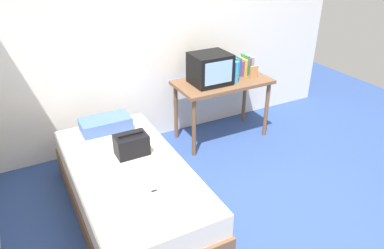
% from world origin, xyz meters
% --- Properties ---
extents(ground_plane, '(8.00, 8.00, 0.00)m').
position_xyz_m(ground_plane, '(0.00, 0.00, 0.00)').
color(ground_plane, '#2D4784').
extents(wall_back, '(5.20, 0.10, 2.60)m').
position_xyz_m(wall_back, '(0.00, 2.00, 1.30)').
color(wall_back, silver).
rests_on(wall_back, ground).
extents(bed, '(1.00, 2.00, 0.50)m').
position_xyz_m(bed, '(-0.81, 0.70, 0.25)').
color(bed, brown).
rests_on(bed, ground).
extents(desk, '(1.16, 0.60, 0.77)m').
position_xyz_m(desk, '(0.69, 1.53, 0.67)').
color(desk, brown).
rests_on(desk, ground).
extents(tv, '(0.44, 0.39, 0.36)m').
position_xyz_m(tv, '(0.51, 1.53, 0.95)').
color(tv, black).
rests_on(tv, desk).
extents(water_bottle, '(0.07, 0.07, 0.26)m').
position_xyz_m(water_bottle, '(0.80, 1.42, 0.89)').
color(water_bottle, '#3399DB').
rests_on(water_bottle, desk).
extents(book_row, '(0.27, 0.17, 0.25)m').
position_xyz_m(book_row, '(1.01, 1.61, 0.88)').
color(book_row, '#7A3D89').
rests_on(book_row, desk).
extents(picture_frame, '(0.11, 0.02, 0.15)m').
position_xyz_m(picture_frame, '(1.08, 1.44, 0.84)').
color(picture_frame, '#B27F4C').
rests_on(picture_frame, desk).
extents(pillow, '(0.51, 0.28, 0.13)m').
position_xyz_m(pillow, '(-0.78, 1.47, 0.57)').
color(pillow, '#4766AD').
rests_on(pillow, bed).
extents(handbag, '(0.30, 0.20, 0.22)m').
position_xyz_m(handbag, '(-0.70, 0.89, 0.60)').
color(handbag, black).
rests_on(handbag, bed).
extents(magazine, '(0.21, 0.29, 0.01)m').
position_xyz_m(magazine, '(-0.89, 0.39, 0.50)').
color(magazine, white).
rests_on(magazine, bed).
extents(remote_dark, '(0.04, 0.16, 0.02)m').
position_xyz_m(remote_dark, '(-0.74, 0.18, 0.51)').
color(remote_dark, black).
rests_on(remote_dark, bed).
extents(remote_silver, '(0.04, 0.14, 0.02)m').
position_xyz_m(remote_silver, '(-0.98, 0.79, 0.51)').
color(remote_silver, '#B7B7BC').
rests_on(remote_silver, bed).
extents(folded_towel, '(0.28, 0.22, 0.07)m').
position_xyz_m(folded_towel, '(-0.73, 0.06, 0.54)').
color(folded_towel, white).
rests_on(folded_towel, bed).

